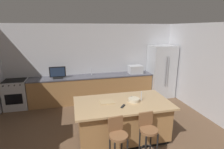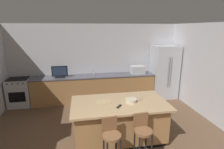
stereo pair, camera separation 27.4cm
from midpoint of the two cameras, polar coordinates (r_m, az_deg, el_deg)
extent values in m
cube|color=#BCBCC1|center=(6.38, -4.14, 4.15)|extent=(6.43, 0.12, 2.67)
cube|color=#BCBCC1|center=(5.51, 31.94, 0.14)|extent=(0.12, 4.99, 2.67)
cube|color=#9E7042|center=(6.24, -4.40, -4.59)|extent=(4.20, 0.60, 0.89)
cube|color=#4C4C56|center=(6.10, -4.48, -0.51)|extent=(4.22, 0.62, 0.04)
cube|color=black|center=(4.40, 4.22, -19.42)|extent=(1.90, 0.94, 0.09)
cube|color=#9E7042|center=(4.17, 4.34, -14.50)|extent=(1.98, 1.02, 0.78)
cube|color=tan|center=(3.98, 4.46, -9.35)|extent=(2.14, 1.18, 0.04)
cube|color=#B7BABF|center=(6.75, 17.69, 0.81)|extent=(0.87, 0.75, 1.91)
cylinder|color=gray|center=(6.36, 19.10, 0.74)|extent=(0.02, 0.02, 1.05)
cylinder|color=gray|center=(6.40, 19.72, 0.77)|extent=(0.02, 0.02, 1.05)
cube|color=#B7BABF|center=(6.49, -26.72, -5.25)|extent=(0.70, 0.60, 0.92)
cube|color=black|center=(6.24, -27.43, -6.60)|extent=(0.49, 0.01, 0.33)
cube|color=black|center=(6.36, -27.22, -1.26)|extent=(0.63, 0.50, 0.02)
cylinder|color=black|center=(6.16, -30.01, -2.77)|extent=(0.04, 0.03, 0.04)
cylinder|color=black|center=(6.11, -28.65, -2.73)|extent=(0.04, 0.03, 0.04)
cylinder|color=black|center=(6.06, -27.27, -2.69)|extent=(0.04, 0.03, 0.04)
cylinder|color=black|center=(6.02, -25.87, -2.64)|extent=(0.04, 0.03, 0.04)
cube|color=#B7BABF|center=(6.40, 9.56, 1.53)|extent=(0.48, 0.36, 0.28)
cube|color=black|center=(6.04, -15.31, -0.74)|extent=(0.31, 0.16, 0.05)
cube|color=black|center=(5.99, -15.43, 1.06)|extent=(0.51, 0.05, 0.34)
cube|color=#1E2D47|center=(5.97, -15.46, 0.99)|extent=(0.45, 0.01, 0.29)
cylinder|color=#B2B2B7|center=(6.16, -4.81, 0.96)|extent=(0.02, 0.02, 0.24)
cylinder|color=#B2B2B7|center=(4.06, 10.64, -7.07)|extent=(0.02, 0.02, 0.22)
cylinder|color=brown|center=(3.32, 2.48, -19.45)|extent=(0.34, 0.34, 0.05)
cube|color=brown|center=(3.35, 1.60, -15.75)|extent=(0.29, 0.07, 0.28)
cylinder|color=black|center=(3.58, -0.32, -23.22)|extent=(0.03, 0.03, 0.63)
cylinder|color=black|center=(3.65, 3.66, -22.45)|extent=(0.03, 0.03, 0.63)
cylinder|color=brown|center=(3.51, 12.55, -17.70)|extent=(0.34, 0.34, 0.05)
cube|color=brown|center=(3.54, 11.61, -14.22)|extent=(0.29, 0.05, 0.28)
cylinder|color=black|center=(3.74, 9.55, -21.49)|extent=(0.03, 0.03, 0.63)
cylinder|color=black|center=(3.83, 13.15, -20.72)|extent=(0.03, 0.03, 0.63)
cylinder|color=beige|center=(4.02, 8.19, -8.35)|extent=(0.26, 0.26, 0.07)
cube|color=black|center=(4.23, 7.66, -7.57)|extent=(0.14, 0.16, 0.01)
cube|color=black|center=(3.76, 4.43, -10.34)|extent=(0.14, 0.16, 0.02)
cube|color=tan|center=(3.97, -0.67, -8.91)|extent=(0.32, 0.23, 0.02)
camera|label=1|loc=(0.14, -88.44, 0.42)|focal=28.07mm
camera|label=2|loc=(0.14, 91.56, -0.42)|focal=28.07mm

